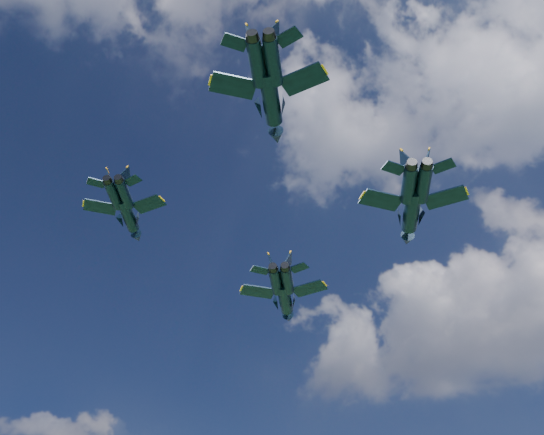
{
  "coord_description": "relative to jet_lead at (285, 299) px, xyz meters",
  "views": [
    {
      "loc": [
        37.48,
        -63.61,
        3.21
      ],
      "look_at": [
        2.37,
        -3.35,
        58.18
      ],
      "focal_mm": 45.0,
      "sensor_mm": 36.0,
      "label": 1
    }
  ],
  "objects": [
    {
      "name": "jet_lead",
      "position": [
        0.0,
        0.0,
        0.0
      ],
      "size": [
        12.91,
        17.78,
        4.24
      ],
      "rotation": [
        0.0,
        0.0,
        0.42
      ],
      "color": "black"
    },
    {
      "name": "jet_left",
      "position": [
        -7.21,
        -29.52,
        -0.52
      ],
      "size": [
        10.41,
        14.27,
        3.41
      ],
      "rotation": [
        0.0,
        0.0,
        0.43
      ],
      "color": "black"
    },
    {
      "name": "jet_right",
      "position": [
        25.36,
        -11.0,
        -0.23
      ],
      "size": [
        13.34,
        18.15,
        4.36
      ],
      "rotation": [
        0.0,
        0.0,
        0.47
      ],
      "color": "black"
    },
    {
      "name": "jet_slot",
      "position": [
        19.94,
        -38.53,
        -1.81
      ],
      "size": [
        11.89,
        16.39,
        3.9
      ],
      "rotation": [
        0.0,
        0.0,
        0.41
      ],
      "color": "black"
    }
  ]
}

